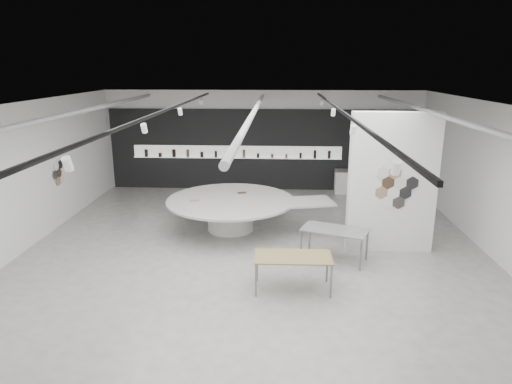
{
  "coord_description": "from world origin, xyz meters",
  "views": [
    {
      "loc": [
        0.6,
        -10.38,
        4.69
      ],
      "look_at": [
        0.02,
        1.2,
        1.46
      ],
      "focal_mm": 32.0,
      "sensor_mm": 36.0,
      "label": 1
    }
  ],
  "objects_px": {
    "display_island": "(233,210)",
    "sample_table_wood": "(293,259)",
    "partition_column": "(392,183)",
    "kitchen_counter": "(355,182)",
    "sample_table_stone": "(335,232)"
  },
  "relations": [
    {
      "from": "display_island",
      "to": "sample_table_wood",
      "type": "xyz_separation_m",
      "value": [
        1.64,
        -3.63,
        0.1
      ]
    },
    {
      "from": "partition_column",
      "to": "kitchen_counter",
      "type": "xyz_separation_m",
      "value": [
        0.0,
        5.52,
        -1.36
      ]
    },
    {
      "from": "kitchen_counter",
      "to": "sample_table_wood",
      "type": "bearing_deg",
      "value": -105.71
    },
    {
      "from": "sample_table_wood",
      "to": "sample_table_stone",
      "type": "relative_size",
      "value": 0.94
    },
    {
      "from": "partition_column",
      "to": "sample_table_wood",
      "type": "relative_size",
      "value": 2.18
    },
    {
      "from": "sample_table_stone",
      "to": "kitchen_counter",
      "type": "relative_size",
      "value": 1.12
    },
    {
      "from": "sample_table_stone",
      "to": "kitchen_counter",
      "type": "distance_m",
      "value": 6.47
    },
    {
      "from": "display_island",
      "to": "kitchen_counter",
      "type": "relative_size",
      "value": 3.35
    },
    {
      "from": "sample_table_wood",
      "to": "partition_column",
      "type": "bearing_deg",
      "value": 42.68
    },
    {
      "from": "partition_column",
      "to": "display_island",
      "type": "distance_m",
      "value": 4.54
    },
    {
      "from": "display_island",
      "to": "sample_table_stone",
      "type": "distance_m",
      "value": 3.39
    },
    {
      "from": "sample_table_stone",
      "to": "partition_column",
      "type": "bearing_deg",
      "value": 27.16
    },
    {
      "from": "display_island",
      "to": "sample_table_stone",
      "type": "bearing_deg",
      "value": -48.95
    },
    {
      "from": "sample_table_stone",
      "to": "kitchen_counter",
      "type": "xyz_separation_m",
      "value": [
        1.5,
        6.29,
        -0.3
      ]
    },
    {
      "from": "display_island",
      "to": "kitchen_counter",
      "type": "xyz_separation_m",
      "value": [
        4.2,
        4.25,
        -0.18
      ]
    }
  ]
}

